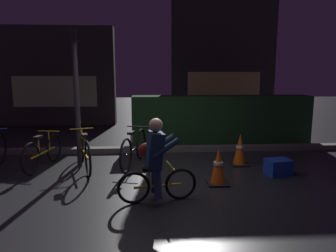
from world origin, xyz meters
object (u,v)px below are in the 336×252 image
(parked_bike_left_mid, at_px, (43,152))
(parked_bike_center_left, at_px, (84,152))
(traffic_cone_near, at_px, (218,167))
(blue_crate, at_px, (278,167))
(traffic_cone_far, at_px, (240,150))
(street_post, at_px, (77,99))
(cyclist, at_px, (155,160))
(parked_bike_center_right, at_px, (134,149))

(parked_bike_left_mid, distance_m, parked_bike_center_left, 0.86)
(traffic_cone_near, distance_m, blue_crate, 1.30)
(traffic_cone_far, bearing_deg, parked_bike_left_mid, 178.92)
(street_post, bearing_deg, cyclist, -51.81)
(parked_bike_center_right, bearing_deg, blue_crate, -91.49)
(traffic_cone_near, bearing_deg, parked_bike_center_left, 157.94)
(parked_bike_left_mid, bearing_deg, blue_crate, -89.51)
(street_post, relative_size, parked_bike_center_left, 1.68)
(street_post, relative_size, cyclist, 2.18)
(street_post, height_order, blue_crate, street_post)
(parked_bike_left_mid, bearing_deg, street_post, -68.14)
(traffic_cone_near, relative_size, blue_crate, 1.45)
(traffic_cone_near, bearing_deg, street_post, 153.55)
(blue_crate, bearing_deg, parked_bike_left_mid, 170.49)
(street_post, relative_size, traffic_cone_near, 4.26)
(parked_bike_center_left, height_order, traffic_cone_far, parked_bike_center_left)
(street_post, height_order, parked_bike_left_mid, street_post)
(parked_bike_left_mid, xyz_separation_m, blue_crate, (4.52, -0.76, -0.17))
(cyclist, bearing_deg, parked_bike_center_left, 119.91)
(blue_crate, relative_size, cyclist, 0.35)
(street_post, bearing_deg, parked_bike_center_right, -5.61)
(traffic_cone_near, xyz_separation_m, blue_crate, (1.23, 0.40, -0.16))
(street_post, distance_m, traffic_cone_far, 3.48)
(traffic_cone_far, height_order, cyclist, cyclist)
(parked_bike_center_left, height_order, traffic_cone_near, parked_bike_center_left)
(cyclist, bearing_deg, parked_bike_left_mid, 130.88)
(parked_bike_center_left, xyz_separation_m, blue_crate, (3.68, -0.59, -0.20))
(parked_bike_center_left, height_order, cyclist, cyclist)
(traffic_cone_far, bearing_deg, street_post, 176.23)
(street_post, xyz_separation_m, traffic_cone_near, (2.61, -1.30, -1.05))
(parked_bike_center_right, xyz_separation_m, traffic_cone_near, (1.48, -1.19, -0.04))
(parked_bike_center_right, height_order, blue_crate, parked_bike_center_right)
(parked_bike_center_right, relative_size, cyclist, 1.32)
(street_post, bearing_deg, blue_crate, -13.18)
(street_post, height_order, cyclist, street_post)
(parked_bike_center_left, bearing_deg, cyclist, -158.84)
(parked_bike_left_mid, height_order, blue_crate, parked_bike_left_mid)
(parked_bike_left_mid, distance_m, parked_bike_center_right, 1.81)
(street_post, relative_size, parked_bike_center_right, 1.65)
(parked_bike_left_mid, relative_size, parked_bike_center_right, 0.93)
(street_post, height_order, parked_bike_center_left, street_post)
(blue_crate, bearing_deg, parked_bike_center_left, 170.85)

